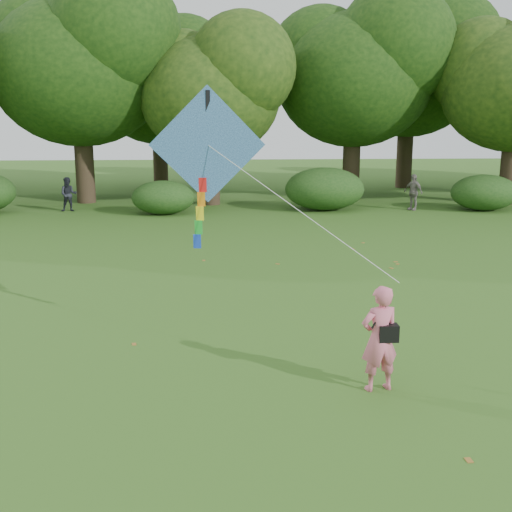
{
  "coord_description": "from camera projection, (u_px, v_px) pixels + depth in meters",
  "views": [
    {
      "loc": [
        -1.63,
        -10.03,
        4.19
      ],
      "look_at": [
        -0.94,
        2.0,
        1.5
      ],
      "focal_mm": 45.0,
      "sensor_mm": 36.0,
      "label": 1
    }
  ],
  "objects": [
    {
      "name": "flying_kite",
      "position": [
        208.0,
        148.0,
        11.41
      ],
      "size": [
        3.9,
        2.67,
        2.96
      ],
      "color": "#2657A8",
      "rests_on": "ground"
    },
    {
      "name": "bystander_left",
      "position": [
        69.0,
        194.0,
        27.82
      ],
      "size": [
        0.79,
        0.66,
        1.49
      ],
      "primitive_type": "imported",
      "rotation": [
        0.0,
        0.0,
        0.13
      ],
      "color": "#21222C",
      "rests_on": "ground"
    },
    {
      "name": "man_kite_flyer",
      "position": [
        379.0,
        338.0,
        9.77
      ],
      "size": [
        0.68,
        0.53,
        1.67
      ],
      "primitive_type": "imported",
      "rotation": [
        0.0,
        0.0,
        3.38
      ],
      "color": "#D7657E",
      "rests_on": "ground"
    },
    {
      "name": "fallen_leaves",
      "position": [
        308.0,
        281.0,
        16.38
      ],
      "size": [
        9.2,
        13.65,
        0.01
      ],
      "color": "olive",
      "rests_on": "ground"
    },
    {
      "name": "tree_line",
      "position": [
        284.0,
        84.0,
        31.94
      ],
      "size": [
        54.7,
        15.3,
        9.48
      ],
      "color": "#3A2D1E",
      "rests_on": "ground"
    },
    {
      "name": "ground",
      "position": [
        318.0,
        368.0,
        10.78
      ],
      "size": [
        100.0,
        100.0,
        0.0
      ],
      "primitive_type": "plane",
      "color": "#265114",
      "rests_on": "ground"
    },
    {
      "name": "bystander_right",
      "position": [
        413.0,
        192.0,
        28.22
      ],
      "size": [
        0.88,
        0.98,
        1.59
      ],
      "primitive_type": "imported",
      "rotation": [
        0.0,
        0.0,
        -0.91
      ],
      "color": "gray",
      "rests_on": "ground"
    },
    {
      "name": "crossbody_bag",
      "position": [
        388.0,
        332.0,
        9.72
      ],
      "size": [
        0.43,
        0.2,
        0.69
      ],
      "color": "black",
      "rests_on": "ground"
    },
    {
      "name": "shrub_band",
      "position": [
        240.0,
        192.0,
        27.7
      ],
      "size": [
        39.15,
        3.22,
        1.88
      ],
      "color": "#264919",
      "rests_on": "ground"
    }
  ]
}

